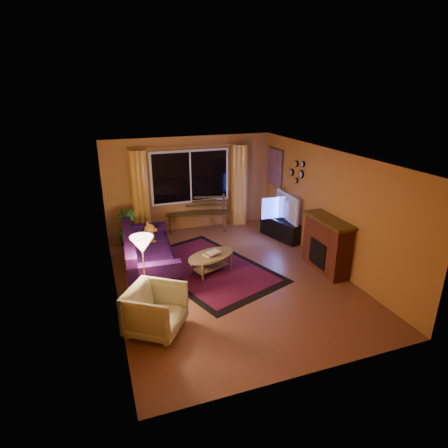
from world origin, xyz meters
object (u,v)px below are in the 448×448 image
object	(u,v)px
sofa	(149,254)
tv_console	(282,229)
armchair	(155,308)
bench	(197,222)
coffee_table	(211,263)
floor_lamp	(144,272)

from	to	relation	value
sofa	tv_console	bearing A→B (deg)	17.11
armchair	tv_console	bearing A→B (deg)	-18.30
bench	sofa	world-z (taller)	sofa
tv_console	armchair	bearing A→B (deg)	-158.95
coffee_table	sofa	bearing A→B (deg)	164.64
tv_console	sofa	bearing A→B (deg)	177.64
bench	tv_console	world-z (taller)	tv_console
sofa	tv_console	distance (m)	3.62
armchair	floor_lamp	distance (m)	0.86
tv_console	floor_lamp	bearing A→B (deg)	-168.17
floor_lamp	tv_console	bearing A→B (deg)	27.95
bench	sofa	size ratio (longest dim) A/B	0.71
armchair	floor_lamp	world-z (taller)	floor_lamp
sofa	coffee_table	bearing A→B (deg)	-12.00
floor_lamp	coffee_table	xyz separation A→B (m)	(1.48, 0.80, -0.45)
sofa	coffee_table	xyz separation A→B (m)	(1.23, -0.34, -0.26)
coffee_table	tv_console	xyz separation A→B (m)	(2.29, 1.20, 0.05)
floor_lamp	bench	bearing A→B (deg)	60.16
floor_lamp	tv_console	xyz separation A→B (m)	(3.77, 2.00, -0.40)
armchair	tv_console	world-z (taller)	armchair
bench	sofa	xyz separation A→B (m)	(-1.61, -2.12, 0.22)
bench	floor_lamp	bearing A→B (deg)	-103.98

